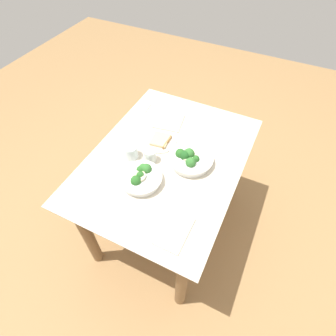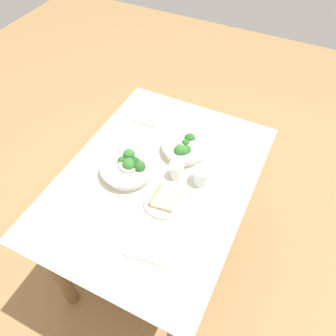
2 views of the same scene
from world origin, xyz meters
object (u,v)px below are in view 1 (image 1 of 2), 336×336
object	(u,v)px
water_glass_side	(150,156)
napkin_folded_upper	(174,231)
fork_by_far_bowl	(147,109)
table_knife_left	(228,145)
bread_side_plate	(160,141)
fork_by_near_bowl	(207,115)
broccoli_bowl_near	(190,159)
water_glass_center	(130,151)
napkin_folded_lower	(169,121)
table_knife_right	(130,131)
broccoli_bowl_far	(141,177)

from	to	relation	value
water_glass_side	napkin_folded_upper	bearing A→B (deg)	-137.86
fork_by_far_bowl	table_knife_left	world-z (taller)	same
bread_side_plate	fork_by_near_bowl	distance (m)	0.40
water_glass_side	bread_side_plate	bearing A→B (deg)	5.55
broccoli_bowl_near	bread_side_plate	size ratio (longest dim) A/B	1.31
broccoli_bowl_near	fork_by_near_bowl	xyz separation A→B (m)	(0.44, 0.06, -0.03)
table_knife_left	water_glass_center	bearing A→B (deg)	54.95
napkin_folded_lower	napkin_folded_upper	bearing A→B (deg)	-152.35
napkin_folded_lower	bread_side_plate	bearing A→B (deg)	-168.83
table_knife_right	napkin_folded_lower	xyz separation A→B (m)	(0.19, -0.18, 0.00)
table_knife_left	napkin_folded_upper	bearing A→B (deg)	105.80
broccoli_bowl_far	fork_by_near_bowl	bearing A→B (deg)	-10.44
table_knife_left	napkin_folded_lower	distance (m)	0.42
water_glass_side	table_knife_right	bearing A→B (deg)	55.99
bread_side_plate	fork_by_far_bowl	distance (m)	0.33
water_glass_center	fork_by_far_bowl	bearing A→B (deg)	16.68
water_glass_side	napkin_folded_upper	xyz separation A→B (m)	(-0.34, -0.31, -0.04)
fork_by_far_bowl	napkin_folded_upper	size ratio (longest dim) A/B	0.53
water_glass_center	fork_by_near_bowl	xyz separation A→B (m)	(0.54, -0.27, -0.04)
bread_side_plate	table_knife_left	bearing A→B (deg)	-67.81
water_glass_center	napkin_folded_upper	bearing A→B (deg)	-126.99
fork_by_far_bowl	table_knife_left	xyz separation A→B (m)	(-0.09, -0.60, -0.00)
water_glass_center	napkin_folded_upper	size ratio (longest dim) A/B	0.41
water_glass_center	fork_by_far_bowl	world-z (taller)	water_glass_center
water_glass_side	fork_by_near_bowl	world-z (taller)	water_glass_side
broccoli_bowl_near	napkin_folded_lower	world-z (taller)	broccoli_bowl_near
table_knife_right	napkin_folded_lower	size ratio (longest dim) A/B	1.12
water_glass_center	fork_by_near_bowl	size ratio (longest dim) A/B	0.95
water_glass_center	water_glass_side	xyz separation A→B (m)	(0.02, -0.12, -0.00)
water_glass_center	water_glass_side	bearing A→B (deg)	-79.92
napkin_folded_upper	fork_by_near_bowl	bearing A→B (deg)	10.48
broccoli_bowl_far	table_knife_left	world-z (taller)	broccoli_bowl_far
fork_by_near_bowl	napkin_folded_upper	distance (m)	0.87
broccoli_bowl_far	table_knife_right	distance (m)	0.40
broccoli_bowl_far	water_glass_side	world-z (taller)	broccoli_bowl_far
bread_side_plate	napkin_folded_upper	distance (m)	0.59
broccoli_bowl_near	napkin_folded_upper	xyz separation A→B (m)	(-0.42, -0.10, -0.03)
bread_side_plate	table_knife_right	world-z (taller)	bread_side_plate
table_knife_right	fork_by_near_bowl	bearing A→B (deg)	-172.80
water_glass_center	fork_by_far_bowl	xyz separation A→B (m)	(0.42, 0.13, -0.04)
fork_by_near_bowl	table_knife_left	xyz separation A→B (m)	(-0.21, -0.21, -0.00)
table_knife_right	napkin_folded_lower	distance (m)	0.26
fork_by_near_bowl	fork_by_far_bowl	bearing A→B (deg)	47.30
fork_by_near_bowl	napkin_folded_lower	xyz separation A→B (m)	(-0.17, 0.20, 0.00)
broccoli_bowl_far	bread_side_plate	world-z (taller)	broccoli_bowl_far
broccoli_bowl_far	napkin_folded_lower	world-z (taller)	broccoli_bowl_far
water_glass_side	table_knife_left	bearing A→B (deg)	-49.70
fork_by_far_bowl	water_glass_side	bearing A→B (deg)	26.90
napkin_folded_upper	water_glass_center	bearing A→B (deg)	53.01
broccoli_bowl_near	napkin_folded_lower	distance (m)	0.38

